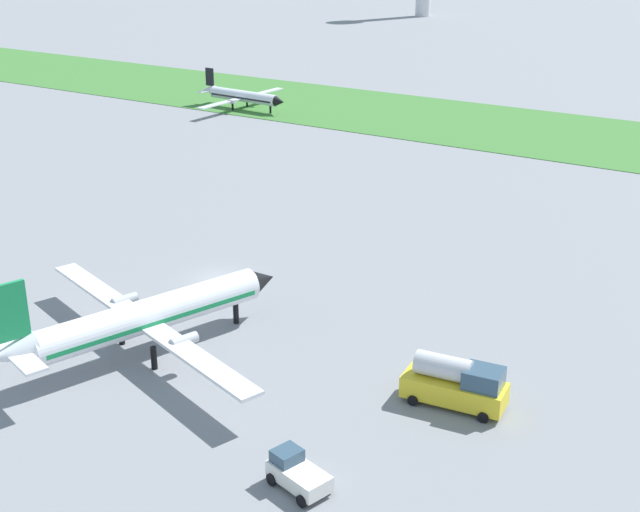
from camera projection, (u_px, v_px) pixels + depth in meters
name	position (u px, v px, depth m)	size (l,w,h in m)	color
ground_plane	(219.00, 279.00, 73.89)	(600.00, 600.00, 0.00)	gray
grass_taxiway_strip	(501.00, 127.00, 125.59)	(360.00, 28.00, 0.08)	#3D7533
airplane_taxiing_turboprop	(242.00, 96.00, 136.25)	(16.61, 19.39, 5.80)	silver
airplane_foreground_turboprop	(144.00, 316.00, 60.57)	(25.36, 21.93, 7.86)	white
fuel_truck_near_gate	(456.00, 383.00, 54.58)	(6.72, 3.19, 3.29)	yellow
pushback_tug_by_runway	(297.00, 473.00, 46.97)	(3.96, 2.86, 1.95)	white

